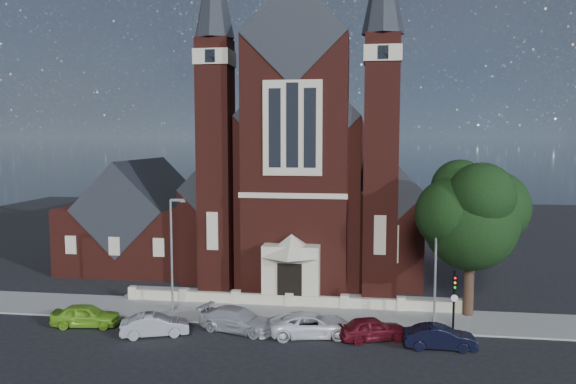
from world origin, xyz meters
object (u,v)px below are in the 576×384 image
parish_hall (142,224)px  car_dark_red (372,329)px  car_white_suv (312,325)px  street_lamp_right (437,256)px  street_tree (473,217)px  car_lime_van (86,315)px  traffic_signal (454,293)px  church (312,179)px  car_navy (440,337)px  car_silver_b (238,320)px  car_silver_a (155,325)px  street_lamp_left (173,248)px

parish_hall → car_dark_red: bearing=-38.6°
car_white_suv → street_lamp_right: bearing=-78.6°
street_lamp_right → street_tree: bearing=34.3°
parish_hall → car_dark_red: 28.26m
parish_hall → car_lime_van: size_ratio=2.81×
traffic_signal → car_white_suv: bearing=-168.6°
church → car_lime_van: bearing=-119.1°
church → car_navy: bearing=-67.2°
parish_hall → car_silver_b: size_ratio=2.37×
traffic_signal → car_white_suv: traffic_signal is taller
car_silver_b → car_dark_red: 8.49m
church → car_white_suv: size_ratio=6.66×
church → car_dark_red: church is taller
parish_hall → car_white_suv: parish_hall is taller
traffic_signal → car_dark_red: (-5.07, -1.95, -1.87)m
church → car_white_suv: bearing=-84.4°
car_silver_a → street_lamp_left: bearing=-14.6°
street_lamp_left → car_silver_a: bearing=-84.7°
street_tree → car_silver_b: street_tree is taller
traffic_signal → car_dark_red: size_ratio=0.95×
car_dark_red → church: bearing=-5.2°
car_silver_a → car_silver_b: (4.93, 1.54, 0.06)m
car_silver_b → traffic_signal: bearing=-66.7°
church → street_tree: 21.38m
car_white_suv → car_lime_van: bearing=79.5°
street_tree → car_navy: (-2.77, -6.09, -6.27)m
car_silver_a → car_dark_red: bearing=-105.0°
traffic_signal → car_lime_van: traffic_signal is taller
car_lime_van → car_silver_b: (10.04, 0.51, 0.01)m
parish_hall → car_lime_van: bearing=-79.1°
parish_hall → car_silver_b: parish_hall is taller
street_lamp_left → car_lime_van: bearing=-142.2°
car_silver_b → car_dark_red: (8.48, -0.40, -0.03)m
parish_hall → car_navy: 31.88m
street_lamp_right → car_navy: 5.88m
church → car_silver_b: size_ratio=6.78×
car_navy → traffic_signal: bearing=-23.9°
church → car_silver_a: bearing=-107.6°
parish_hall → street_tree: 31.27m
car_silver_a → car_lime_van: bearing=58.8°
church → car_navy: size_ratio=8.40×
car_silver_b → car_lime_van: bearing=109.7°
parish_hall → car_dark_red: parish_hall is taller
church → car_navy: church is taller
church → car_dark_red: size_ratio=8.29×
car_silver_a → car_white_suv: size_ratio=0.79×
street_lamp_left → car_dark_red: 14.80m
street_lamp_right → traffic_signal: (0.91, -1.57, -2.02)m
church → parish_hall: size_ratio=2.86×
parish_hall → traffic_signal: bearing=-30.0°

